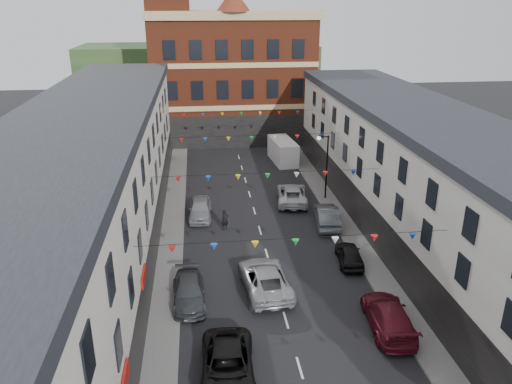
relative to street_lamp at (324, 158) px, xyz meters
name	(u,v)px	position (x,y,z in m)	size (l,w,h in m)	color
ground	(275,283)	(-6.55, -14.00, -3.90)	(160.00, 160.00, 0.00)	black
pavement_left	(169,273)	(-13.45, -12.00, -3.83)	(1.80, 64.00, 0.15)	#605E5B
pavement_right	(369,261)	(0.35, -12.00, -3.83)	(1.80, 64.00, 0.15)	#605E5B
terrace_left	(80,210)	(-18.33, -13.00, 1.44)	(8.40, 56.00, 10.70)	silver
terrace_right	(451,200)	(5.23, -13.00, 0.95)	(8.40, 56.00, 9.70)	silver
civic_building	(232,75)	(-6.55, 23.95, 4.23)	(20.60, 13.30, 18.50)	maroon
clock_tower	(169,20)	(-14.05, 21.00, 11.03)	(5.60, 5.60, 30.00)	maroon
distant_hill	(199,74)	(-10.55, 48.00, 1.10)	(40.00, 14.00, 10.00)	#284520
street_lamp	(324,158)	(0.00, 0.00, 0.00)	(1.10, 0.36, 6.00)	black
car_left_c	(228,367)	(-10.15, -22.40, -3.14)	(2.55, 5.53, 1.54)	black
car_left_d	(189,292)	(-12.05, -15.44, -3.22)	(1.93, 4.74, 1.38)	#393C40
car_left_e	(200,209)	(-11.21, -2.87, -3.12)	(1.86, 4.62, 1.57)	gray
car_right_c	(389,316)	(-1.05, -19.38, -3.12)	(2.19, 5.39, 1.56)	maroon
car_right_d	(349,255)	(-1.05, -11.96, -3.23)	(1.58, 3.93, 1.34)	black
car_right_e	(327,216)	(-1.05, -5.61, -3.09)	(1.73, 4.97, 1.64)	#555A5E
car_right_f	(292,194)	(-2.95, -0.41, -3.12)	(2.59, 5.62, 1.56)	silver
moving_car	(265,278)	(-7.32, -14.65, -3.08)	(2.73, 5.91, 1.64)	#9C9EA2
white_van	(283,151)	(-1.76, 11.67, -2.64)	(2.20, 5.71, 2.53)	white
pedestrian	(225,220)	(-9.29, -5.48, -3.07)	(0.61, 0.40, 1.67)	black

